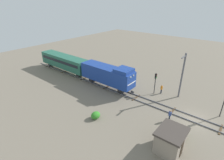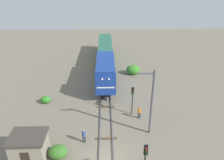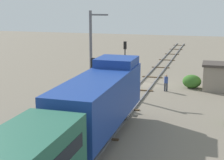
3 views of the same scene
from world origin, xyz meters
The scene contains 11 objects.
ground_plane centered at (0.00, 0.00, 0.00)m, with size 117.35×117.35×0.00m, color #756B5B.
railway_track centered at (0.00, 0.00, 0.07)m, with size 2.40×78.24×0.16m.
locomotive centered at (0.00, 16.18, 2.77)m, with size 2.90×11.60×4.60m.
traffic_signal_near centered at (3.20, -2.58, 2.94)m, with size 0.32×0.34×4.24m.
traffic_signal_mid centered at (3.40, 8.08, 2.73)m, with size 0.32×0.34×3.91m.
worker_near_track centered at (-2.40, 2.82, 1.00)m, with size 0.38×0.38×1.70m.
worker_by_signal centered at (4.20, 7.08, 1.00)m, with size 0.38×0.38×1.70m.
catenary_mast centered at (4.94, 4.20, 4.20)m, with size 1.94×0.28×7.91m.
relay_hut centered at (-7.50, 0.72, 1.39)m, with size 3.50×2.90×2.74m.
bush_mid centered at (-4.79, 0.68, 0.70)m, with size 1.91×1.56×1.39m, color #366B26.
bush_far centered at (5.95, -6.97, 0.74)m, with size 2.05×1.67×1.49m, color #296026.
Camera 3 is at (-6.61, 36.17, 8.62)m, focal length 55.00 mm.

